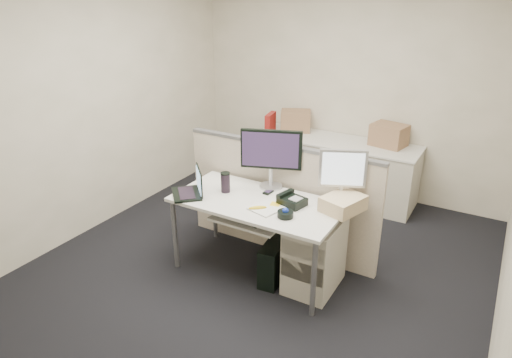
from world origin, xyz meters
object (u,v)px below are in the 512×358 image
Objects in this scene: monitor_main at (271,159)px; desk_phone at (292,201)px; laptop at (186,182)px; desk at (257,207)px.

monitor_main is 2.60× the size of desk_phone.
desk_phone is (0.92, 0.30, -0.09)m from laptop.
laptop is at bearing -160.87° from desk.
desk is at bearing -151.19° from desk_phone.
monitor_main is at bearing 88.69° from laptop.
laptop is (-0.58, -0.54, -0.16)m from monitor_main.
monitor_main is (-0.04, 0.32, 0.35)m from desk.
desk is 4.58× the size of laptop.
monitor_main is 0.48m from desk_phone.
desk is 0.47m from monitor_main.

